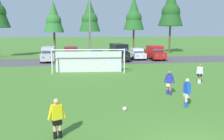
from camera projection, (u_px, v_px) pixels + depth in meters
ground_plane at (119, 75)px, 22.36m from camera, size 400.00×400.00×0.00m
parking_lot_strip at (105, 61)px, 33.50m from camera, size 52.00×8.40×0.01m
soccer_ball at (125, 109)px, 12.04m from camera, size 0.22×0.22×0.22m
soccer_goal at (89, 60)px, 23.48m from camera, size 7.56×2.58×2.57m
referee at (57, 119)px, 8.79m from camera, size 0.74×0.37×1.64m
player_striker_near at (200, 73)px, 18.47m from camera, size 0.37×0.74×1.64m
player_midfield_center at (169, 83)px, 15.05m from camera, size 0.65×0.49×1.64m
player_defender_far at (187, 93)px, 12.56m from camera, size 0.30×0.73×1.64m
parked_car_slot_far_left at (49, 54)px, 32.21m from camera, size 2.15×4.60×2.16m
parked_car_slot_left at (71, 54)px, 31.79m from camera, size 2.18×4.62×2.16m
parked_car_slot_center_left at (96, 55)px, 32.81m from camera, size 2.22×4.29×1.72m
parked_car_slot_center at (119, 52)px, 33.20m from camera, size 2.48×4.94×2.52m
parked_car_slot_center_right at (137, 54)px, 35.12m from camera, size 2.11×4.24×1.72m
parked_car_slot_right at (155, 52)px, 34.62m from camera, size 2.21×4.64×2.16m
tree_mid_left at (54, 18)px, 41.28m from camera, size 3.75×3.75×9.99m
tree_center_back at (90, 16)px, 40.75m from camera, size 3.90×3.90×10.40m
tree_mid_right at (134, 14)px, 44.94m from camera, size 4.23×4.23×11.28m
tree_right_edge at (171, 8)px, 44.94m from camera, size 4.93×4.93×13.16m
street_lamp at (91, 31)px, 27.78m from camera, size 2.00×0.32×8.33m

